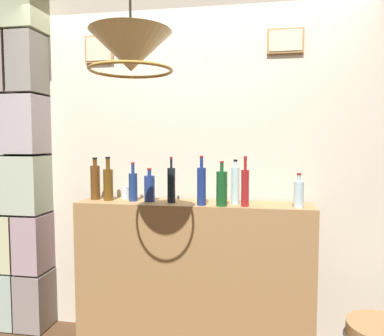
# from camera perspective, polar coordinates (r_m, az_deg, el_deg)

# --- Properties ---
(panelled_rear_partition) EXTENTS (3.51, 0.15, 2.87)m
(panelled_rear_partition) POSITION_cam_1_polar(r_m,az_deg,el_deg) (2.84, 1.00, 4.22)
(panelled_rear_partition) COLOR beige
(panelled_rear_partition) RESTS_ON ground
(stone_pillar) EXTENTS (0.47, 0.32, 2.79)m
(stone_pillar) POSITION_cam_1_polar(r_m,az_deg,el_deg) (3.26, -25.08, 1.96)
(stone_pillar) COLOR #A1B7AA
(stone_pillar) RESTS_ON ground
(bar_shelf_unit) EXTENTS (1.67, 0.33, 1.08)m
(bar_shelf_unit) POSITION_cam_1_polar(r_m,az_deg,el_deg) (2.78, 0.19, -16.34)
(bar_shelf_unit) COLOR #9E7547
(bar_shelf_unit) RESTS_ON ground
(liquor_bottle_gin) EXTENTS (0.07, 0.07, 0.23)m
(liquor_bottle_gin) POSITION_cam_1_polar(r_m,az_deg,el_deg) (2.53, 16.12, -3.83)
(liquor_bottle_gin) COLOR silver
(liquor_bottle_gin) RESTS_ON bar_shelf_unit
(liquor_bottle_whiskey) EXTENTS (0.08, 0.08, 0.24)m
(liquor_bottle_whiskey) POSITION_cam_1_polar(r_m,az_deg,el_deg) (2.69, -6.57, -3.07)
(liquor_bottle_whiskey) COLOR navy
(liquor_bottle_whiskey) RESTS_ON bar_shelf_unit
(liquor_bottle_brandy) EXTENTS (0.07, 0.07, 0.30)m
(liquor_bottle_brandy) POSITION_cam_1_polar(r_m,az_deg,el_deg) (2.49, 4.60, -3.10)
(liquor_bottle_brandy) COLOR #174F22
(liquor_bottle_brandy) RESTS_ON bar_shelf_unit
(liquor_bottle_vermouth) EXTENTS (0.07, 0.07, 0.31)m
(liquor_bottle_vermouth) POSITION_cam_1_polar(r_m,az_deg,el_deg) (2.86, -14.69, -2.02)
(liquor_bottle_vermouth) COLOR #5A3615
(liquor_bottle_vermouth) RESTS_ON bar_shelf_unit
(liquor_bottle_scotch) EXTENTS (0.05, 0.05, 0.34)m
(liquor_bottle_scotch) POSITION_cam_1_polar(r_m,az_deg,el_deg) (2.49, 8.18, -2.89)
(liquor_bottle_scotch) COLOR maroon
(liquor_bottle_scotch) RESTS_ON bar_shelf_unit
(liquor_bottle_tequila) EXTENTS (0.06, 0.06, 0.34)m
(liquor_bottle_tequila) POSITION_cam_1_polar(r_m,az_deg,el_deg) (2.51, 1.47, -2.70)
(liquor_bottle_tequila) COLOR navy
(liquor_bottle_tequila) RESTS_ON bar_shelf_unit
(liquor_bottle_mezcal) EXTENTS (0.06, 0.06, 0.28)m
(liquor_bottle_mezcal) POSITION_cam_1_polar(r_m,az_deg,el_deg) (2.73, -9.07, -2.76)
(liquor_bottle_mezcal) COLOR navy
(liquor_bottle_mezcal) RESTS_ON bar_shelf_unit
(liquor_bottle_bourbon) EXTENTS (0.06, 0.06, 0.33)m
(liquor_bottle_bourbon) POSITION_cam_1_polar(r_m,az_deg,el_deg) (2.62, -3.21, -2.57)
(liquor_bottle_bourbon) COLOR black
(liquor_bottle_bourbon) RESTS_ON bar_shelf_unit
(liquor_bottle_vodka) EXTENTS (0.07, 0.07, 0.32)m
(liquor_bottle_vodka) POSITION_cam_1_polar(r_m,az_deg,el_deg) (2.79, -12.79, -2.31)
(liquor_bottle_vodka) COLOR brown
(liquor_bottle_vodka) RESTS_ON bar_shelf_unit
(liquor_bottle_amaro) EXTENTS (0.06, 0.06, 0.31)m
(liquor_bottle_amaro) POSITION_cam_1_polar(r_m,az_deg,el_deg) (2.57, 6.68, -2.61)
(liquor_bottle_amaro) COLOR silver
(liquor_bottle_amaro) RESTS_ON bar_shelf_unit
(glass_tumbler_rocks) EXTENTS (0.06, 0.06, 0.09)m
(glass_tumbler_rocks) POSITION_cam_1_polar(r_m,az_deg,el_deg) (2.85, -10.24, -3.77)
(glass_tumbler_rocks) COLOR silver
(glass_tumbler_rocks) RESTS_ON bar_shelf_unit
(pendant_lamp) EXTENTS (0.41, 0.41, 0.61)m
(pendant_lamp) POSITION_cam_1_polar(r_m,az_deg,el_deg) (1.90, -9.42, 17.11)
(pendant_lamp) COLOR beige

